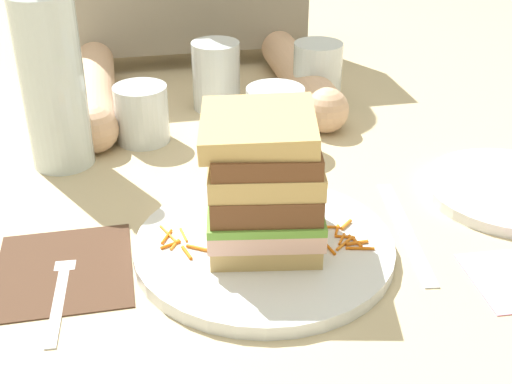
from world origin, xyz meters
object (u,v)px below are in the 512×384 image
empty_tumbler_0 (142,114)px  juice_glass (275,121)px  water_bottle (50,68)px  empty_tumbler_2 (216,76)px  napkin_dark (64,270)px  knife (407,233)px  main_plate (262,247)px  fork (61,282)px  empty_tumbler_1 (317,75)px  side_plate (511,190)px  sandwich (262,184)px

empty_tumbler_0 → juice_glass: bearing=-17.7°
water_bottle → empty_tumbler_2: bearing=33.2°
napkin_dark → knife: bearing=-0.7°
main_plate → fork: bearing=-175.9°
main_plate → empty_tumbler_0: (-0.10, 0.29, 0.03)m
main_plate → empty_tumbler_1: empty_tumbler_1 is taller
empty_tumbler_2 → side_plate: (0.29, -0.33, -0.04)m
empty_tumbler_1 → empty_tumbler_2: size_ratio=0.97×
water_bottle → empty_tumbler_1: (0.36, 0.12, -0.08)m
fork → juice_glass: juice_glass is taller
empty_tumbler_2 → main_plate: bearing=-92.1°
juice_glass → water_bottle: size_ratio=0.29×
main_plate → side_plate: bearing=10.7°
main_plate → juice_glass: 0.25m
knife → empty_tumbler_1: (0.00, 0.36, 0.05)m
empty_tumbler_0 → water_bottle: bearing=-155.6°
empty_tumbler_2 → knife: bearing=-69.6°
water_bottle → empty_tumbler_1: 0.39m
napkin_dark → fork: size_ratio=0.85×
main_plate → empty_tumbler_2: bearing=87.9°
main_plate → juice_glass: size_ratio=3.20×
sandwich → empty_tumbler_2: bearing=87.8°
main_plate → empty_tumbler_1: 0.40m
main_plate → empty_tumbler_0: bearing=108.9°
knife → napkin_dark: bearing=179.3°
fork → water_bottle: 0.29m
napkin_dark → juice_glass: (0.26, 0.23, 0.04)m
empty_tumbler_1 → side_plate: size_ratio=0.49×
side_plate → sandwich: bearing=-169.5°
sandwich → water_bottle: bearing=129.4°
main_plate → napkin_dark: 0.19m
sandwich → empty_tumbler_0: size_ratio=1.78×
knife → empty_tumbler_1: empty_tumbler_1 is taller
knife → water_bottle: 0.45m
water_bottle → side_plate: size_ratio=1.44×
water_bottle → empty_tumbler_2: (0.22, 0.14, -0.07)m
napkin_dark → fork: (-0.00, -0.02, 0.00)m
empty_tumbler_0 → main_plate: bearing=-71.1°
fork → water_bottle: (-0.01, 0.26, 0.12)m
sandwich → knife: bearing=1.1°
main_plate → sandwich: sandwich is taller
napkin_dark → knife: (0.35, -0.00, 0.00)m
side_plate → empty_tumbler_2: bearing=131.5°
sandwich → water_bottle: (-0.20, 0.25, 0.05)m
main_plate → water_bottle: bearing=129.4°
napkin_dark → empty_tumbler_1: size_ratio=1.47×
juice_glass → empty_tumbler_0: bearing=162.3°
napkin_dark → empty_tumbler_1: (0.36, 0.36, 0.05)m
juice_glass → empty_tumbler_1: size_ratio=0.84×
fork → juice_glass: 0.37m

